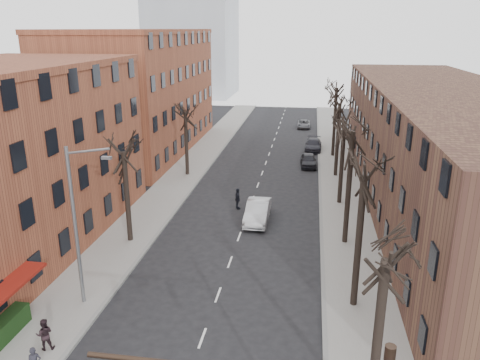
% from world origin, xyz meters
% --- Properties ---
extents(sidewalk_left, '(4.00, 90.00, 0.15)m').
position_xyz_m(sidewalk_left, '(-8.00, 35.00, 0.07)').
color(sidewalk_left, gray).
rests_on(sidewalk_left, ground).
extents(sidewalk_right, '(4.00, 90.00, 0.15)m').
position_xyz_m(sidewalk_right, '(8.00, 35.00, 0.07)').
color(sidewalk_right, gray).
rests_on(sidewalk_right, ground).
extents(building_left_far, '(12.00, 28.00, 14.00)m').
position_xyz_m(building_left_far, '(-16.00, 44.00, 7.00)').
color(building_left_far, brown).
rests_on(building_left_far, ground).
extents(building_right, '(12.00, 50.00, 10.00)m').
position_xyz_m(building_right, '(16.00, 30.00, 5.00)').
color(building_right, '#533626').
rests_on(building_right, ground).
extents(awning_left, '(1.20, 7.00, 0.15)m').
position_xyz_m(awning_left, '(-9.40, 6.00, 0.00)').
color(awning_left, maroon).
rests_on(awning_left, ground).
extents(tree_right_b, '(5.20, 5.20, 10.80)m').
position_xyz_m(tree_right_b, '(7.60, 12.00, 0.00)').
color(tree_right_b, black).
rests_on(tree_right_b, ground).
extents(tree_right_c, '(5.20, 5.20, 11.60)m').
position_xyz_m(tree_right_c, '(7.60, 20.00, 0.00)').
color(tree_right_c, black).
rests_on(tree_right_c, ground).
extents(tree_right_d, '(5.20, 5.20, 10.00)m').
position_xyz_m(tree_right_d, '(7.60, 28.00, 0.00)').
color(tree_right_d, black).
rests_on(tree_right_d, ground).
extents(tree_right_e, '(5.20, 5.20, 10.80)m').
position_xyz_m(tree_right_e, '(7.60, 36.00, 0.00)').
color(tree_right_e, black).
rests_on(tree_right_e, ground).
extents(tree_right_f, '(5.20, 5.20, 11.60)m').
position_xyz_m(tree_right_f, '(7.60, 44.00, 0.00)').
color(tree_right_f, black).
rests_on(tree_right_f, ground).
extents(tree_left_a, '(5.20, 5.20, 9.50)m').
position_xyz_m(tree_left_a, '(-7.60, 18.00, 0.00)').
color(tree_left_a, black).
rests_on(tree_left_a, ground).
extents(tree_left_b, '(5.20, 5.20, 9.50)m').
position_xyz_m(tree_left_b, '(-7.60, 34.00, 0.00)').
color(tree_left_b, black).
rests_on(tree_left_b, ground).
extents(streetlight, '(2.45, 0.22, 9.03)m').
position_xyz_m(streetlight, '(-7.03, 10.00, 5.01)').
color(streetlight, slate).
rests_on(streetlight, ground).
extents(silver_sedan, '(1.76, 5.00, 1.64)m').
position_xyz_m(silver_sedan, '(1.00, 23.07, 0.82)').
color(silver_sedan, '#BABDC2').
rests_on(silver_sedan, ground).
extents(parked_car_near, '(1.94, 4.26, 1.42)m').
position_xyz_m(parked_car_near, '(4.78, 39.31, 0.71)').
color(parked_car_near, black).
rests_on(parked_car_near, ground).
extents(parked_car_mid, '(2.13, 4.91, 1.41)m').
position_xyz_m(parked_car_mid, '(5.30, 46.59, 0.70)').
color(parked_car_mid, black).
rests_on(parked_car_mid, ground).
extents(parked_car_far, '(2.05, 4.26, 1.17)m').
position_xyz_m(parked_car_far, '(3.80, 60.54, 0.59)').
color(parked_car_far, '#5B5E63').
rests_on(parked_car_far, ground).
extents(pedestrian_b, '(0.95, 0.86, 1.59)m').
position_xyz_m(pedestrian_b, '(-7.07, 5.93, 0.95)').
color(pedestrian_b, black).
rests_on(pedestrian_b, sidewalk_left).
extents(pedestrian_crossing, '(0.85, 1.16, 1.83)m').
position_xyz_m(pedestrian_crossing, '(-0.97, 25.47, 0.91)').
color(pedestrian_crossing, black).
rests_on(pedestrian_crossing, ground).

